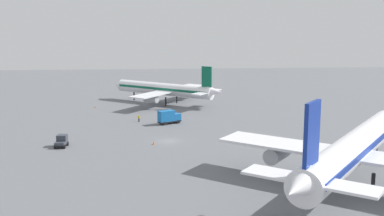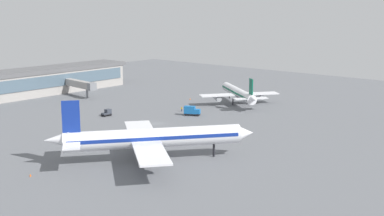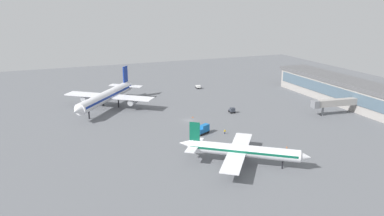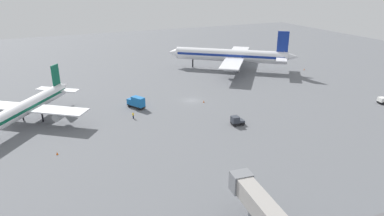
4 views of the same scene
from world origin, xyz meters
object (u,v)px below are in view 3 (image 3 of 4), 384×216
at_px(airplane_at_gate, 107,96).
at_px(airplane_taxiing, 242,151).
at_px(catering_truck, 203,129).
at_px(pushback_tractor, 198,87).
at_px(safety_cone_near_gate, 287,147).
at_px(baggage_tug, 232,110).
at_px(safety_cone_far_side, 193,117).
at_px(ground_crew_worker, 225,132).
at_px(safety_cone_mid_apron, 123,92).

distance_m(airplane_at_gate, airplane_taxiing, 78.82).
xyz_separation_m(catering_truck, pushback_tractor, (67.13, -25.94, -0.73)).
bearing_deg(safety_cone_near_gate, baggage_tug, -2.41).
height_order(safety_cone_near_gate, safety_cone_far_side, same).
xyz_separation_m(ground_crew_worker, safety_cone_far_side, (22.19, 3.57, -0.55)).
xyz_separation_m(safety_cone_near_gate, safety_cone_far_side, (41.88, 16.45, 0.00)).
bearing_deg(pushback_tractor, safety_cone_far_side, -14.59).
bearing_deg(safety_cone_near_gate, airplane_taxiing, 105.47).
bearing_deg(safety_cone_near_gate, safety_cone_far_side, 21.44).
bearing_deg(ground_crew_worker, pushback_tractor, -6.37).
height_order(airplane_taxiing, ground_crew_worker, airplane_taxiing).
relative_size(airplane_at_gate, safety_cone_mid_apron, 72.71).
bearing_deg(safety_cone_far_side, airplane_at_gate, 48.39).
height_order(safety_cone_mid_apron, safety_cone_far_side, same).
relative_size(airplane_taxiing, safety_cone_near_gate, 55.14).
distance_m(baggage_tug, pushback_tractor, 47.79).
relative_size(airplane_at_gate, catering_truck, 7.49).
bearing_deg(safety_cone_mid_apron, airplane_taxiing, -171.89).
distance_m(catering_truck, pushback_tractor, 71.97).
distance_m(airplane_taxiing, catering_truck, 28.30).
relative_size(baggage_tug, ground_crew_worker, 2.02).
relative_size(airplane_at_gate, airplane_taxiing, 1.32).
xyz_separation_m(airplane_at_gate, ground_crew_worker, (-48.95, -33.71, -4.88)).
relative_size(safety_cone_mid_apron, safety_cone_far_side, 1.00).
height_order(baggage_tug, safety_cone_near_gate, baggage_tug).
relative_size(airplane_taxiing, safety_cone_far_side, 55.14).
relative_size(pushback_tractor, ground_crew_worker, 2.80).
bearing_deg(airplane_at_gate, pushback_tractor, 149.69).
distance_m(safety_cone_near_gate, safety_cone_far_side, 45.00).
bearing_deg(safety_cone_far_side, pushback_tractor, -24.94).
height_order(airplane_at_gate, catering_truck, airplane_at_gate).
distance_m(catering_truck, safety_cone_near_gate, 30.32).
xyz_separation_m(airplane_taxiing, catering_truck, (28.18, 0.11, -2.61)).
height_order(ground_crew_worker, safety_cone_near_gate, ground_crew_worker).
bearing_deg(baggage_tug, airplane_at_gate, -112.76).
relative_size(airplane_at_gate, safety_cone_near_gate, 72.71).
bearing_deg(safety_cone_far_side, ground_crew_worker, -170.86).
distance_m(pushback_tractor, safety_cone_mid_apron, 40.46).
bearing_deg(airplane_at_gate, ground_crew_worker, 72.29).
height_order(baggage_tug, pushback_tractor, baggage_tug).
bearing_deg(airplane_at_gate, airplane_taxiing, 57.44).
relative_size(airplane_taxiing, safety_cone_mid_apron, 55.14).
bearing_deg(ground_crew_worker, airplane_taxiing, 172.78).
relative_size(safety_cone_near_gate, safety_cone_mid_apron, 1.00).
relative_size(airplane_at_gate, pushback_tractor, 9.34).
bearing_deg(ground_crew_worker, safety_cone_near_gate, -138.25).
height_order(airplane_taxiing, safety_cone_far_side, airplane_taxiing).
distance_m(airplane_at_gate, safety_cone_far_side, 40.67).
relative_size(ground_crew_worker, safety_cone_far_side, 2.78).
distance_m(baggage_tug, safety_cone_far_side, 18.25).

